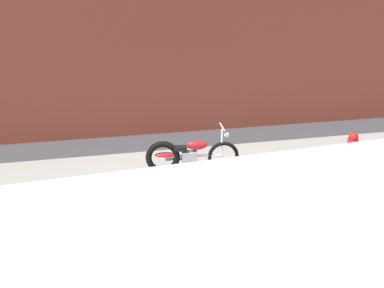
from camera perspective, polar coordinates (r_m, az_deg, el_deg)
ground_plane at (r=6.31m, az=5.63°, el=-11.04°), size 80.00×80.00×0.00m
sidewalk_slab at (r=7.80m, az=1.37°, el=-4.85°), size 36.00×3.50×0.01m
brick_building_wall at (r=10.54m, az=-3.62°, el=14.57°), size 36.00×0.50×4.73m
motorcycle_red at (r=7.78m, az=-0.95°, el=-1.78°), size 2.00×0.65×1.03m
fire_hydrant at (r=8.70m, az=23.64°, el=-0.96°), size 0.22×0.22×0.84m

